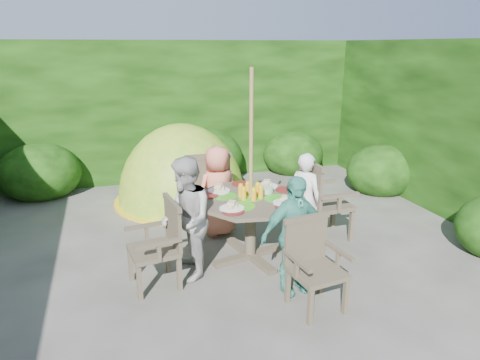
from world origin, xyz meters
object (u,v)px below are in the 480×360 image
object	(u,v)px
child_right	(305,199)
child_front	(293,235)
child_left	(186,219)
parasol_pole	(251,169)
garden_chair_back	(206,189)
child_back	(218,191)
dome_tent	(183,200)
garden_chair_right	(322,199)
garden_chair_front	(313,262)
patio_table	(251,207)
garden_chair_left	(160,243)

from	to	relation	value
child_right	child_front	bearing A→B (deg)	116.17
child_front	child_left	bearing A→B (deg)	140.31
parasol_pole	child_left	world-z (taller)	parasol_pole
garden_chair_back	child_back	world-z (taller)	child_back
garden_chair_back	child_left	distance (m)	1.34
parasol_pole	child_front	size ratio (longest dim) A/B	1.79
child_right	child_front	world-z (taller)	child_front
child_front	dome_tent	distance (m)	3.12
garden_chair_right	child_left	world-z (taller)	child_left
parasol_pole	garden_chair_right	xyz separation A→B (m)	(1.06, 0.27, -0.57)
garden_chair_right	dome_tent	xyz separation A→B (m)	(-1.46, 1.96, -0.53)
child_right	child_front	xyz separation A→B (m)	(-0.60, -0.96, 0.02)
parasol_pole	child_right	world-z (taller)	parasol_pole
child_back	garden_chair_back	bearing A→B (deg)	-85.71
garden_chair_front	child_left	world-z (taller)	child_left
garden_chair_front	child_right	bearing A→B (deg)	60.25
patio_table	garden_chair_front	xyz separation A→B (m)	(0.25, -1.08, -0.19)
garden_chair_back	garden_chair_front	distance (m)	2.20
patio_table	dome_tent	size ratio (longest dim) A/B	0.63
garden_chair_back	garden_chair_front	world-z (taller)	garden_chair_back
child_back	child_front	xyz separation A→B (m)	(0.36, -1.56, 0.01)
garden_chair_right	child_right	bearing A→B (deg)	106.54
patio_table	child_left	xyz separation A→B (m)	(-0.78, -0.18, 0.02)
dome_tent	garden_chair_left	bearing A→B (deg)	-111.90
garden_chair_right	child_left	distance (m)	1.90
child_right	garden_chair_back	bearing A→B (deg)	18.20
garden_chair_right	child_front	xyz separation A→B (m)	(-0.88, -1.05, 0.08)
child_right	child_left	bearing A→B (deg)	71.17
child_right	child_left	world-z (taller)	child_left
garden_chair_back	child_front	size ratio (longest dim) A/B	0.84
child_left	dome_tent	xyz separation A→B (m)	(0.38, 2.40, -0.67)
garden_chair_right	dome_tent	distance (m)	2.50
patio_table	child_back	distance (m)	0.80
parasol_pole	garden_chair_back	bearing A→B (deg)	104.32
parasol_pole	garden_chair_right	distance (m)	1.23
parasol_pole	garden_chair_left	bearing A→B (deg)	-166.53
child_left	child_front	bearing A→B (deg)	60.05
patio_table	child_left	world-z (taller)	child_left
child_front	parasol_pole	bearing A→B (deg)	95.31
child_back	dome_tent	distance (m)	1.58
garden_chair_left	dome_tent	xyz separation A→B (m)	(0.67, 2.48, -0.47)
child_right	parasol_pole	bearing A→B (deg)	71.17
patio_table	garden_chair_front	world-z (taller)	patio_table
patio_table	child_back	xyz separation A→B (m)	(-0.19, 0.78, -0.04)
garden_chair_right	child_front	bearing A→B (deg)	139.59
garden_chair_front	dome_tent	distance (m)	3.39
child_right	patio_table	bearing A→B (deg)	71.09
child_back	child_right	bearing A→B (deg)	134.75
child_front	garden_chair_front	bearing A→B (deg)	-83.25
garden_chair_right	child_right	xyz separation A→B (m)	(-0.28, -0.09, 0.06)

